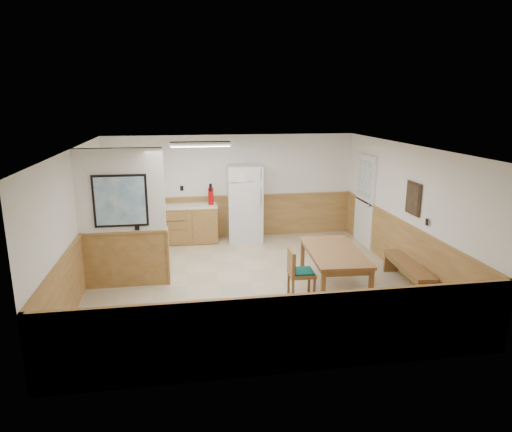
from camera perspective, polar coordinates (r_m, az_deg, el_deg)
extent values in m
plane|color=tan|center=(8.60, -0.72, -8.20)|extent=(6.00, 6.00, 0.00)
cube|color=silver|center=(7.99, -0.77, 8.62)|extent=(6.00, 6.00, 0.02)
cube|color=white|center=(11.11, -3.05, 3.68)|extent=(6.00, 0.02, 2.50)
cube|color=white|center=(9.13, 18.22, 0.66)|extent=(0.02, 6.00, 2.50)
cube|color=white|center=(8.32, -21.64, -0.92)|extent=(0.02, 6.00, 2.50)
cube|color=tan|center=(11.25, -2.99, -0.10)|extent=(6.00, 0.04, 1.00)
cube|color=tan|center=(9.32, 17.75, -3.83)|extent=(0.04, 6.00, 1.00)
cube|color=tan|center=(8.53, -21.04, -5.78)|extent=(0.04, 6.00, 1.00)
cube|color=white|center=(8.27, -16.59, 2.98)|extent=(1.50, 0.15, 1.50)
cube|color=tan|center=(8.59, -16.00, -5.22)|extent=(1.50, 0.17, 1.00)
cube|color=black|center=(8.21, -16.60, 1.82)|extent=(0.92, 0.03, 0.92)
cube|color=white|center=(8.20, -16.61, 1.80)|extent=(0.84, 0.01, 0.84)
cube|color=#A57B3A|center=(10.92, -8.56, -1.07)|extent=(1.40, 0.60, 0.86)
cube|color=#A57B3A|center=(11.01, -16.23, -1.36)|extent=(0.06, 0.60, 0.86)
cube|color=#A57B3A|center=(10.94, -12.38, -1.22)|extent=(0.06, 0.60, 0.86)
cube|color=beige|center=(10.82, -10.76, 1.15)|extent=(2.20, 0.60, 0.04)
cube|color=beige|center=(11.09, -10.75, 1.85)|extent=(2.20, 0.02, 0.10)
cube|color=white|center=(10.84, 13.43, 1.83)|extent=(0.05, 1.02, 2.15)
cube|color=white|center=(10.84, 13.39, 1.83)|extent=(0.04, 0.90, 2.05)
cube|color=silver|center=(10.73, 13.42, 4.56)|extent=(0.02, 0.76, 0.80)
cube|color=white|center=(11.02, -14.02, 4.77)|extent=(0.80, 0.03, 1.00)
cube|color=silver|center=(11.00, -14.03, 4.75)|extent=(0.70, 0.01, 0.90)
cube|color=#372516|center=(8.80, 19.08, 2.10)|extent=(0.03, 0.50, 0.60)
cube|color=black|center=(8.79, 18.96, 2.09)|extent=(0.01, 0.42, 0.52)
cube|color=white|center=(9.21, -6.99, 8.95)|extent=(1.20, 0.30, 0.08)
cube|color=white|center=(9.21, -6.98, 8.67)|extent=(1.15, 0.25, 0.01)
cube|color=silver|center=(10.85, -1.39, 1.60)|extent=(0.84, 0.74, 1.82)
cube|color=silver|center=(10.41, 0.62, 5.24)|extent=(0.03, 0.02, 0.24)
cube|color=silver|center=(10.51, 0.61, 2.21)|extent=(0.03, 0.02, 0.43)
cube|color=brown|center=(8.08, 9.75, -4.42)|extent=(1.01, 1.85, 0.05)
cube|color=brown|center=(8.10, 9.73, -4.92)|extent=(0.91, 1.74, 0.10)
cube|color=brown|center=(7.37, 8.37, -9.37)|extent=(0.07, 0.07, 0.70)
cube|color=brown|center=(8.88, 5.83, -5.11)|extent=(0.07, 0.07, 0.70)
cube|color=brown|center=(7.58, 14.14, -8.96)|extent=(0.07, 0.07, 0.70)
cube|color=brown|center=(9.06, 10.66, -4.89)|extent=(0.07, 0.07, 0.70)
cube|color=brown|center=(8.69, 18.55, -5.72)|extent=(0.49, 1.64, 0.05)
cube|color=brown|center=(8.16, 20.90, -8.94)|extent=(0.34, 0.09, 0.40)
cube|color=brown|center=(9.40, 16.32, -5.50)|extent=(0.34, 0.09, 0.40)
cube|color=brown|center=(7.86, 5.70, -7.18)|extent=(0.44, 0.44, 0.06)
cube|color=#0F4F45|center=(7.84, 5.71, -6.87)|extent=(0.40, 0.40, 0.03)
cube|color=brown|center=(7.74, 4.42, -5.67)|extent=(0.06, 0.43, 0.40)
cube|color=#0F4F45|center=(7.71, 3.09, -5.74)|extent=(0.03, 0.37, 0.34)
cube|color=brown|center=(7.74, 4.64, -9.30)|extent=(0.04, 0.04, 0.39)
cube|color=brown|center=(8.07, 4.09, -8.28)|extent=(0.04, 0.04, 0.39)
cube|color=brown|center=(7.82, 7.29, -9.11)|extent=(0.04, 0.04, 0.39)
cube|color=brown|center=(8.15, 6.63, -8.11)|extent=(0.04, 0.04, 0.39)
cylinder|color=#B4090B|center=(10.76, -5.67, 2.49)|extent=(0.13, 0.13, 0.41)
cylinder|color=black|center=(10.72, -5.70, 3.80)|extent=(0.07, 0.07, 0.09)
cylinder|color=#17812D|center=(10.81, -14.24, 1.67)|extent=(0.09, 0.09, 0.23)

